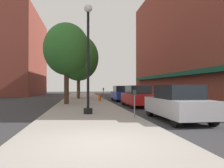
% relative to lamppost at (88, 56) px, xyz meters
% --- Properties ---
extents(ground_plane, '(90.00, 90.00, 0.00)m').
position_rel_lamppost_xyz_m(ground_plane, '(4.04, 11.86, -3.20)').
color(ground_plane, '#2D2D30').
extents(sidewalk_slab, '(4.80, 50.00, 0.12)m').
position_rel_lamppost_xyz_m(sidewalk_slab, '(0.04, 12.86, -3.14)').
color(sidewalk_slab, gray).
rests_on(sidewalk_slab, ground).
extents(building_right_brick, '(6.80, 40.00, 18.31)m').
position_rel_lamppost_xyz_m(building_right_brick, '(15.03, 15.86, 5.93)').
color(building_right_brick, brown).
rests_on(building_right_brick, ground).
extents(building_far_background, '(6.80, 18.00, 14.78)m').
position_rel_lamppost_xyz_m(building_far_background, '(-10.97, 30.86, 4.17)').
color(building_far_background, brown).
rests_on(building_far_background, ground).
extents(lamppost, '(0.48, 0.48, 5.90)m').
position_rel_lamppost_xyz_m(lamppost, '(0.00, 0.00, 0.00)').
color(lamppost, black).
rests_on(lamppost, sidewalk_slab).
extents(fire_hydrant, '(0.33, 0.26, 0.79)m').
position_rel_lamppost_xyz_m(fire_hydrant, '(1.51, 9.74, -2.68)').
color(fire_hydrant, '#E05614').
rests_on(fire_hydrant, sidewalk_slab).
extents(parking_meter_near, '(0.14, 0.09, 1.31)m').
position_rel_lamppost_xyz_m(parking_meter_near, '(2.09, -1.83, -2.25)').
color(parking_meter_near, slate).
rests_on(parking_meter_near, sidewalk_slab).
extents(parking_meter_far, '(0.14, 0.09, 1.31)m').
position_rel_lamppost_xyz_m(parking_meter_far, '(2.09, 11.77, -2.25)').
color(parking_meter_far, slate).
rests_on(parking_meter_far, sidewalk_slab).
extents(tree_near, '(3.83, 3.83, 6.81)m').
position_rel_lamppost_xyz_m(tree_near, '(-1.55, 6.91, 1.51)').
color(tree_near, '#422D1E').
rests_on(tree_near, sidewalk_slab).
extents(tree_mid, '(4.91, 4.91, 7.81)m').
position_rel_lamppost_xyz_m(tree_mid, '(-0.61, 15.22, 1.89)').
color(tree_mid, '#4C3823').
rests_on(tree_mid, sidewalk_slab).
extents(car_silver, '(1.80, 4.30, 1.66)m').
position_rel_lamppost_xyz_m(car_silver, '(4.04, -2.18, -2.39)').
color(car_silver, black).
rests_on(car_silver, ground).
extents(car_red, '(1.80, 4.30, 1.66)m').
position_rel_lamppost_xyz_m(car_red, '(4.04, 4.88, -2.39)').
color(car_red, black).
rests_on(car_red, ground).
extents(car_blue, '(1.80, 4.30, 1.66)m').
position_rel_lamppost_xyz_m(car_blue, '(4.04, 11.54, -2.39)').
color(car_blue, black).
rests_on(car_blue, ground).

